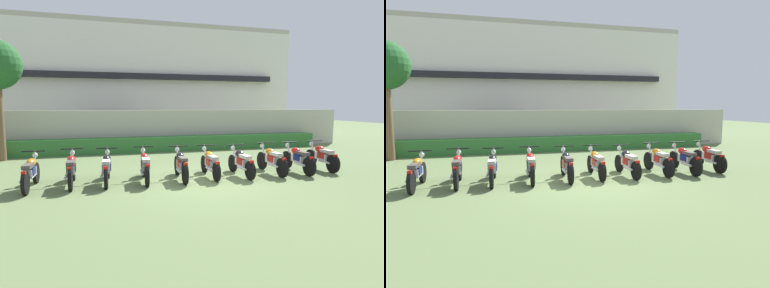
% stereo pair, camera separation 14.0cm
% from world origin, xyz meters
% --- Properties ---
extents(ground, '(60.00, 60.00, 0.00)m').
position_xyz_m(ground, '(0.00, 0.00, 0.00)').
color(ground, '#607547').
extents(building, '(21.60, 6.50, 7.63)m').
position_xyz_m(building, '(0.00, 15.65, 3.81)').
color(building, white).
rests_on(building, ground).
extents(compound_wall, '(20.52, 0.30, 1.94)m').
position_xyz_m(compound_wall, '(0.00, 7.03, 0.97)').
color(compound_wall, '#BCB7A8').
rests_on(compound_wall, ground).
extents(hedge_row, '(16.42, 0.70, 0.70)m').
position_xyz_m(hedge_row, '(0.00, 6.33, 0.35)').
color(hedge_row, '#337033').
rests_on(hedge_row, ground).
extents(parked_car, '(4.53, 2.14, 1.89)m').
position_xyz_m(parked_car, '(-2.24, 9.85, 0.94)').
color(parked_car, silver).
rests_on(parked_car, ground).
extents(motorcycle_in_row_0, '(0.60, 1.86, 0.95)m').
position_xyz_m(motorcycle_in_row_0, '(-4.51, 0.50, 0.44)').
color(motorcycle_in_row_0, black).
rests_on(motorcycle_in_row_0, ground).
extents(motorcycle_in_row_1, '(0.60, 1.87, 0.97)m').
position_xyz_m(motorcycle_in_row_1, '(-3.50, 0.58, 0.46)').
color(motorcycle_in_row_1, black).
rests_on(motorcycle_in_row_1, ground).
extents(motorcycle_in_row_2, '(0.60, 1.87, 0.95)m').
position_xyz_m(motorcycle_in_row_2, '(-2.57, 0.58, 0.44)').
color(motorcycle_in_row_2, black).
rests_on(motorcycle_in_row_2, ground).
extents(motorcycle_in_row_3, '(0.60, 1.89, 0.97)m').
position_xyz_m(motorcycle_in_row_3, '(-1.50, 0.51, 0.45)').
color(motorcycle_in_row_3, black).
rests_on(motorcycle_in_row_3, ground).
extents(motorcycle_in_row_4, '(0.60, 1.84, 0.96)m').
position_xyz_m(motorcycle_in_row_4, '(-0.45, 0.42, 0.45)').
color(motorcycle_in_row_4, black).
rests_on(motorcycle_in_row_4, ground).
extents(motorcycle_in_row_5, '(0.60, 1.87, 0.94)m').
position_xyz_m(motorcycle_in_row_5, '(0.50, 0.54, 0.44)').
color(motorcycle_in_row_5, black).
rests_on(motorcycle_in_row_5, ground).
extents(motorcycle_in_row_6, '(0.60, 1.81, 0.94)m').
position_xyz_m(motorcycle_in_row_6, '(1.48, 0.41, 0.44)').
color(motorcycle_in_row_6, black).
rests_on(motorcycle_in_row_6, ground).
extents(motorcycle_in_row_7, '(0.60, 1.92, 0.96)m').
position_xyz_m(motorcycle_in_row_7, '(2.58, 0.47, 0.45)').
color(motorcycle_in_row_7, black).
rests_on(motorcycle_in_row_7, ground).
extents(motorcycle_in_row_8, '(0.60, 1.92, 0.96)m').
position_xyz_m(motorcycle_in_row_8, '(3.50, 0.41, 0.45)').
color(motorcycle_in_row_8, black).
rests_on(motorcycle_in_row_8, ground).
extents(motorcycle_in_row_9, '(0.60, 1.83, 0.96)m').
position_xyz_m(motorcycle_in_row_9, '(4.53, 0.54, 0.45)').
color(motorcycle_in_row_9, black).
rests_on(motorcycle_in_row_9, ground).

